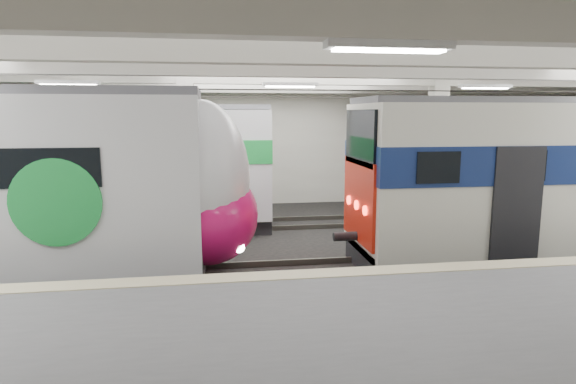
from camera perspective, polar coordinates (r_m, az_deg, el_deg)
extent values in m
cube|color=black|center=(12.76, 1.63, -9.83)|extent=(36.00, 24.00, 0.10)
cube|color=silver|center=(12.14, 1.75, 16.01)|extent=(36.00, 24.00, 0.20)
cube|color=beige|center=(22.01, -2.93, 5.67)|extent=(30.00, 0.10, 5.50)
cube|color=beige|center=(9.37, 5.19, -9.51)|extent=(30.00, 0.50, 0.02)
cube|color=beige|center=(14.96, -11.80, 3.80)|extent=(0.50, 0.50, 5.50)
cube|color=beige|center=(16.55, 17.12, 4.09)|extent=(0.50, 0.50, 5.50)
cube|color=beige|center=(12.11, 1.75, 14.61)|extent=(30.00, 18.00, 0.50)
cube|color=#59544C|center=(12.72, 1.63, -9.27)|extent=(30.00, 1.52, 0.16)
cube|color=#59544C|center=(17.96, -1.45, -3.75)|extent=(30.00, 1.52, 0.16)
cylinder|color=black|center=(12.07, 1.73, 12.01)|extent=(30.00, 0.03, 0.03)
cylinder|color=black|center=(17.51, -1.52, 11.15)|extent=(30.00, 0.03, 0.03)
cube|color=white|center=(10.13, 3.80, 13.77)|extent=(26.00, 8.40, 0.12)
ellipsoid|color=silver|center=(11.98, -10.17, 1.37)|extent=(2.36, 2.92, 3.93)
ellipsoid|color=#C11056|center=(12.13, -9.49, -2.75)|extent=(2.51, 2.98, 2.41)
cylinder|color=green|center=(11.01, -25.84, -1.16)|extent=(1.85, 0.06, 1.85)
cube|color=#AE1B0B|center=(12.61, 8.39, -1.01)|extent=(0.08, 2.54, 2.13)
cube|color=black|center=(12.43, 8.56, 6.40)|extent=(0.08, 2.39, 1.40)
cube|color=silver|center=(18.17, -24.61, 2.90)|extent=(13.88, 3.08, 3.75)
cube|color=green|center=(18.13, -24.72, 4.45)|extent=(13.92, 3.14, 0.79)
cube|color=#4C4C51|center=(18.09, -25.04, 9.12)|extent=(13.87, 2.59, 0.16)
cube|color=black|center=(18.49, -24.18, -3.50)|extent=(13.87, 2.78, 0.60)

